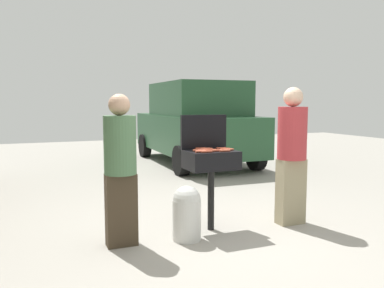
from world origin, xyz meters
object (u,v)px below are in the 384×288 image
hot_dog_12 (224,149)px  parked_minivan (195,123)px  hot_dog_8 (211,150)px  hot_dog_14 (225,151)px  person_left (120,164)px  bbq_grill (211,163)px  hot_dog_9 (201,151)px  hot_dog_4 (200,149)px  propane_tank (187,212)px  hot_dog_5 (221,148)px  hot_dog_2 (228,150)px  hot_dog_13 (207,152)px  hot_dog_0 (205,149)px  hot_dog_6 (202,150)px  hot_dog_1 (200,151)px  hot_dog_15 (226,149)px  hot_dog_10 (198,150)px  hot_dog_11 (208,149)px  person_right (292,151)px  hot_dog_7 (217,150)px

hot_dog_12 → parked_minivan: bearing=71.1°
hot_dog_8 → hot_dog_12: same height
hot_dog_14 → person_left: size_ratio=0.08×
bbq_grill → hot_dog_9: bearing=-147.5°
parked_minivan → hot_dog_4: bearing=69.0°
hot_dog_4 → propane_tank: bearing=-131.6°
hot_dog_12 → hot_dog_5: bearing=100.1°
propane_tank → hot_dog_14: bearing=7.6°
hot_dog_2 → hot_dog_13: size_ratio=1.00×
hot_dog_0 → person_left: size_ratio=0.08×
hot_dog_6 → hot_dog_14: (0.23, -0.14, 0.00)m
hot_dog_1 → parked_minivan: 5.41m
hot_dog_8 → parked_minivan: 5.32m
hot_dog_15 → hot_dog_0: bearing=145.7°
hot_dog_4 → hot_dog_6: size_ratio=1.00×
hot_dog_10 → hot_dog_15: (0.33, -0.07, 0.00)m
hot_dog_5 → hot_dog_6: size_ratio=1.00×
hot_dog_11 → hot_dog_12: (0.21, -0.04, 0.00)m
hot_dog_5 → bbq_grill: bearing=-157.6°
hot_dog_11 → person_left: bearing=-172.1°
person_right → hot_dog_0: bearing=-3.8°
hot_dog_0 → hot_dog_14: bearing=-60.6°
hot_dog_13 → hot_dog_15: 0.32m
hot_dog_13 → hot_dog_4: bearing=80.7°
hot_dog_2 → parked_minivan: size_ratio=0.03×
bbq_grill → hot_dog_10: (-0.16, 0.02, 0.16)m
hot_dog_12 → hot_dog_13: same height
bbq_grill → hot_dog_14: bearing=-56.3°
bbq_grill → hot_dog_13: size_ratio=7.44×
hot_dog_9 → hot_dog_15: (0.36, 0.07, 0.00)m
bbq_grill → hot_dog_7: (0.03, -0.11, 0.16)m
hot_dog_5 → hot_dog_15: (0.01, -0.11, 0.00)m
hot_dog_7 → hot_dog_15: bearing=22.5°
hot_dog_1 → bbq_grill: bearing=25.6°
hot_dog_14 → person_left: bearing=178.2°
propane_tank → bbq_grill: bearing=28.9°
hot_dog_9 → propane_tank: hot_dog_9 is taller
hot_dog_10 → hot_dog_13: size_ratio=1.00×
hot_dog_7 → hot_dog_14: 0.09m
hot_dog_10 → hot_dog_12: size_ratio=1.00×
person_right → hot_dog_13: bearing=9.5°
hot_dog_6 → hot_dog_9: (-0.06, -0.10, 0.00)m
hot_dog_11 → hot_dog_5: bearing=9.1°
hot_dog_13 → hot_dog_14: 0.23m
hot_dog_8 → hot_dog_0: bearing=92.8°
bbq_grill → hot_dog_15: size_ratio=7.44×
hot_dog_7 → hot_dog_10: bearing=146.6°
hot_dog_0 → person_right: person_right is taller
hot_dog_11 → hot_dog_14: bearing=-55.0°
hot_dog_4 → hot_dog_5: (0.25, -0.07, 0.00)m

